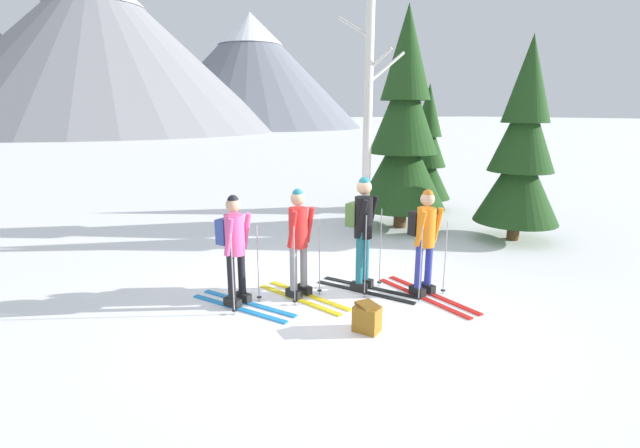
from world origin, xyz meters
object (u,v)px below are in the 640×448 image
Objects in this scene: skier_in_red at (299,239)px; pine_tree_far at (426,153)px; skier_in_black at (363,227)px; backpack_on_snow_front at (367,318)px; pine_tree_near at (404,131)px; skier_in_orange at (425,237)px; birch_tree_tall at (368,111)px; pine_tree_mid at (522,150)px; skier_in_pink at (234,245)px.

pine_tree_far is (5.82, 4.15, 0.70)m from skier_in_red.
skier_in_black is 4.52× the size of backpack_on_snow_front.
pine_tree_near is 1.45× the size of pine_tree_far.
skier_in_orange is at bearing -39.28° from skier_in_black.
skier_in_orange is at bearing -122.09° from pine_tree_near.
birch_tree_tall reaches higher than backpack_on_snow_front.
skier_in_black is (1.00, -0.17, 0.12)m from skier_in_red.
skier_in_red is 3.56m from birch_tree_tall.
pine_tree_near is at bearing -143.67° from pine_tree_far.
birch_tree_tall is (0.65, 2.66, 1.85)m from skier_in_orange.
skier_in_red is at bearing -141.51° from birch_tree_tall.
pine_tree_far is at bearing 84.82° from pine_tree_mid.
skier_in_black is 0.99× the size of skier_in_orange.
skier_in_pink is 0.98× the size of skier_in_red.
pine_tree_far is (6.76, 4.01, 0.70)m from skier_in_pink.
skier_in_black is at bearing -135.00° from pine_tree_near.
skier_in_pink is 5.73m from pine_tree_near.
pine_tree_near is at bearing 28.33° from skier_in_pink.
pine_tree_far reaches higher than skier_in_pink.
skier_in_orange is at bearing -23.89° from skier_in_red.
skier_in_orange is 6.43m from pine_tree_far.
skier_in_orange is 3.30m from birch_tree_tall.
skier_in_orange is at bearing 24.32° from backpack_on_snow_front.
pine_tree_mid reaches higher than skier_in_pink.
pine_tree_mid is at bearing 21.78° from skier_in_orange.
skier_in_red is at bearing -8.64° from skier_in_pink.
pine_tree_far is at bearing 33.31° from birch_tree_tall.
skier_in_black is 4.69m from pine_tree_mid.
skier_in_red is 0.39× the size of pine_tree_mid.
skier_in_black is 0.33× the size of birch_tree_tall.
birch_tree_tall reaches higher than pine_tree_near.
birch_tree_tall is 4.67m from backpack_on_snow_front.
skier_in_red reaches higher than skier_in_orange.
pine_tree_mid reaches higher than backpack_on_snow_front.
backpack_on_snow_front is (1.25, -1.55, -0.72)m from skier_in_pink.
skier_in_orange is (1.73, -0.77, 0.01)m from skier_in_red.
skier_in_orange is 4.20m from pine_tree_mid.
skier_in_red is at bearing 102.63° from backpack_on_snow_front.
skier_in_black is (1.94, -0.31, 0.11)m from skier_in_pink.
pine_tree_mid is (4.51, 0.91, 0.93)m from skier_in_black.
skier_in_black reaches higher than skier_in_red.
birch_tree_tall is (-3.13, 1.15, 0.81)m from pine_tree_mid.
pine_tree_near reaches higher than skier_in_red.
skier_in_orange is 0.34× the size of birch_tree_tall.
pine_tree_near reaches higher than skier_in_orange.
pine_tree_mid is at bearing 22.48° from backpack_on_snow_front.
pine_tree_near is 0.94× the size of birch_tree_tall.
pine_tree_near is at bearing 29.44° from birch_tree_tall.
pine_tree_near is 2.42m from pine_tree_far.
pine_tree_far reaches higher than backpack_on_snow_front.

